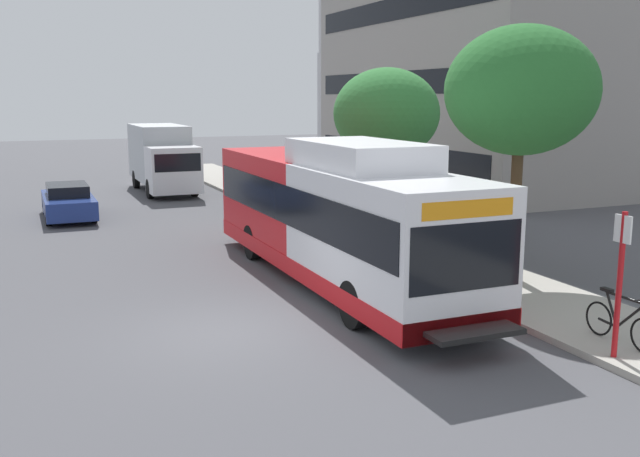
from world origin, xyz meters
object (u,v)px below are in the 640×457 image
bus_stop_sign_pole (620,274)px  bicycle_parked (621,322)px  box_truck_background (162,157)px  transit_bus (335,216)px  street_tree_mid_block (386,114)px  parked_car_far_lane (68,201)px  street_tree_near_stop (521,91)px

bus_stop_sign_pole → bicycle_parked: (0.61, 0.45, -1.09)m
box_truck_background → transit_bus: bearing=-87.9°
street_tree_mid_block → box_truck_background: size_ratio=0.78×
street_tree_mid_block → parked_car_far_lane: street_tree_mid_block is taller
transit_bus → street_tree_mid_block: street_tree_mid_block is taller
street_tree_near_stop → parked_car_far_lane: bearing=123.4°
bus_stop_sign_pole → bicycle_parked: bearing=36.4°
box_truck_background → bus_stop_sign_pole: bearing=-83.6°
bicycle_parked → parked_car_far_lane: 21.11m
parked_car_far_lane → transit_bus: bearing=-66.3°
bicycle_parked → box_truck_background: 26.02m
transit_bus → parked_car_far_lane: transit_bus is taller
transit_bus → box_truck_background: (-0.71, 19.09, 0.04)m
transit_bus → bus_stop_sign_pole: (2.21, -7.11, -0.05)m
transit_bus → street_tree_mid_block: 7.67m
parked_car_far_lane → street_tree_mid_block: bearing=-34.6°
street_tree_near_stop → parked_car_far_lane: (-9.63, 14.62, -4.12)m
transit_bus → parked_car_far_lane: (-5.58, 12.70, -1.04)m
parked_car_far_lane → box_truck_background: box_truck_background is taller
transit_bus → box_truck_background: bearing=92.1°
transit_bus → bicycle_parked: size_ratio=6.96×
bus_stop_sign_pole → street_tree_near_stop: street_tree_near_stop is taller
street_tree_near_stop → parked_car_far_lane: 17.99m
bus_stop_sign_pole → box_truck_background: size_ratio=0.37×
bus_stop_sign_pole → transit_bus: bearing=107.3°
transit_bus → parked_car_far_lane: bearing=113.7°
bicycle_parked → street_tree_mid_block: street_tree_mid_block is taller
bus_stop_sign_pole → street_tree_mid_block: size_ratio=0.47×
box_truck_background → street_tree_near_stop: bearing=-77.2°
street_tree_near_stop → box_truck_background: size_ratio=0.89×
street_tree_mid_block → transit_bus: bearing=-128.3°
transit_bus → bicycle_parked: 7.32m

